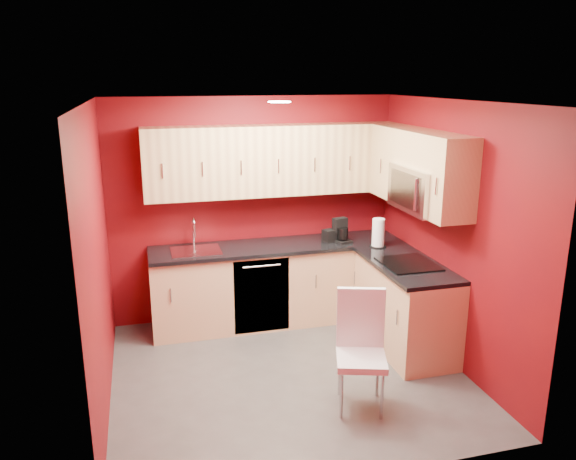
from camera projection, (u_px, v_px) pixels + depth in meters
name	position (u px, v px, depth m)	size (l,w,h in m)	color
floor	(288.00, 374.00, 5.27)	(3.20, 3.20, 0.00)	#4C4946
ceiling	(288.00, 102.00, 4.61)	(3.20, 3.20, 0.00)	white
wall_back	(254.00, 209.00, 6.34)	(3.20, 3.20, 0.00)	maroon
wall_front	(350.00, 314.00, 3.54)	(3.20, 3.20, 0.00)	maroon
wall_left	(98.00, 262.00, 4.54)	(3.00, 3.00, 0.00)	maroon
wall_right	(450.00, 234.00, 5.34)	(3.00, 3.00, 0.00)	maroon
base_cabinets_back	(278.00, 284.00, 6.32)	(2.80, 0.60, 0.87)	#D9AC7C
base_cabinets_right	(405.00, 307.00, 5.71)	(0.60, 1.30, 0.87)	#D9AC7C
countertop_back	(278.00, 246.00, 6.19)	(2.80, 0.63, 0.04)	black
countertop_right	(407.00, 265.00, 5.57)	(0.63, 1.27, 0.04)	black
upper_cabinets_back	(274.00, 160.00, 6.07)	(2.80, 0.35, 0.75)	#D3B577
upper_cabinets_right	(416.00, 162.00, 5.54)	(0.35, 1.55, 0.75)	#D3B577
microwave	(423.00, 189.00, 5.36)	(0.42, 0.76, 0.42)	silver
cooktop	(408.00, 264.00, 5.53)	(0.50, 0.55, 0.01)	black
sink	(196.00, 247.00, 5.97)	(0.52, 0.42, 0.35)	silver
dishwasher_front	(262.00, 296.00, 5.99)	(0.60, 0.02, 0.82)	black
downlight	(279.00, 102.00, 4.89)	(0.20, 0.20, 0.01)	white
coffee_maker	(343.00, 231.00, 6.24)	(0.16, 0.21, 0.27)	black
napkin_holder	(329.00, 236.00, 6.28)	(0.13, 0.13, 0.14)	black
paper_towel	(378.00, 233.00, 6.06)	(0.18, 0.18, 0.31)	white
dining_chair	(361.00, 353.00, 4.62)	(0.40, 0.42, 1.00)	silver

